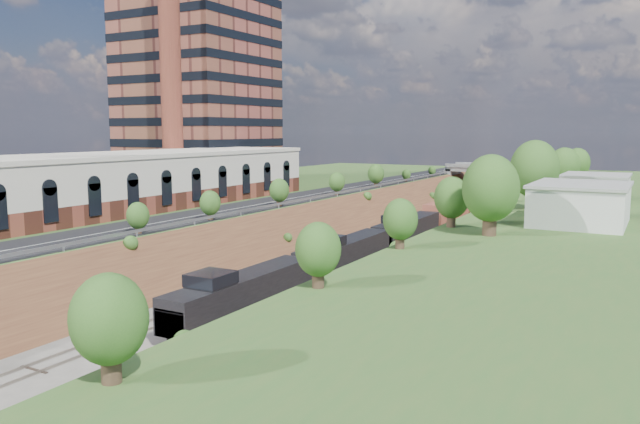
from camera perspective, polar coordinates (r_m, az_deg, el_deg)
platform_left at (r=101.64m, az=-10.36°, el=0.41°), size 44.00×180.00×5.00m
embankment_left at (r=89.83m, az=0.63°, el=-1.99°), size 10.00×180.00×10.00m
embankment_right at (r=81.91m, az=14.34°, el=-3.16°), size 10.00×180.00×10.00m
rail_left_track at (r=86.22m, az=5.56°, el=-2.37°), size 1.58×180.00×0.18m
rail_right_track at (r=84.33m, az=8.81°, el=-2.64°), size 1.58×180.00×0.18m
road at (r=91.34m, az=-1.85°, el=1.36°), size 8.00×180.00×0.10m
guardrail at (r=89.10m, az=0.35°, el=1.53°), size 0.10×171.00×0.70m
commercial_building at (r=81.57m, az=-17.51°, el=2.72°), size 14.30×62.30×7.00m
highrise_tower at (r=118.54m, az=-11.20°, el=16.12°), size 22.00×22.00×53.90m
smokestack at (r=100.34m, az=-13.51°, el=13.12°), size 3.20×3.20×40.00m
overpass at (r=143.78m, az=16.41°, el=3.24°), size 24.50×8.30×7.40m
white_building_near at (r=70.89m, az=22.69°, el=0.59°), size 9.00×12.00×4.00m
white_building_far at (r=92.75m, az=23.88°, el=1.90°), size 8.00×10.00×3.60m
tree_right_large at (r=59.95m, az=15.34°, el=2.04°), size 5.25×5.25×7.61m
tree_left_crest at (r=57.74m, az=-19.24°, el=-0.65°), size 2.45×2.45×3.55m
freight_train at (r=109.78m, az=13.74°, el=0.82°), size 2.81×144.09×4.55m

